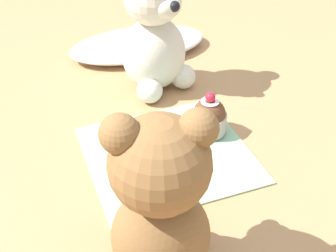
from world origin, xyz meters
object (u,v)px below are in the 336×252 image
object	(u,v)px
teddy_bear_tan	(160,202)
cupcake_near_cream_bear	(209,117)
teddy_bear_cream	(155,34)
saucer_plate	(135,172)
cupcake_near_tan_bear	(135,158)

from	to	relation	value
teddy_bear_tan	cupcake_near_cream_bear	distance (m)	0.29
teddy_bear_cream	saucer_plate	size ratio (longest dim) A/B	2.79
teddy_bear_cream	teddy_bear_tan	xyz separation A→B (m)	(-0.13, -0.39, 0.00)
teddy_bear_tan	saucer_plate	world-z (taller)	teddy_bear_tan
teddy_bear_tan	cupcake_near_tan_bear	bearing A→B (deg)	-83.19
cupcake_near_cream_bear	cupcake_near_tan_bear	world-z (taller)	cupcake_near_cream_bear
teddy_bear_tan	cupcake_near_cream_bear	size ratio (longest dim) A/B	3.14
teddy_bear_tan	saucer_plate	distance (m)	0.19
teddy_bear_tan	saucer_plate	xyz separation A→B (m)	(0.02, 0.16, -0.10)
saucer_plate	cupcake_near_tan_bear	distance (m)	0.03
teddy_bear_tan	cupcake_near_tan_bear	size ratio (longest dim) A/B	3.45
teddy_bear_tan	cupcake_near_tan_bear	distance (m)	0.18
teddy_bear_cream	cupcake_near_tan_bear	size ratio (longest dim) A/B	3.56
teddy_bear_cream	cupcake_near_tan_bear	bearing A→B (deg)	-134.35
teddy_bear_cream	teddy_bear_tan	world-z (taller)	teddy_bear_cream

